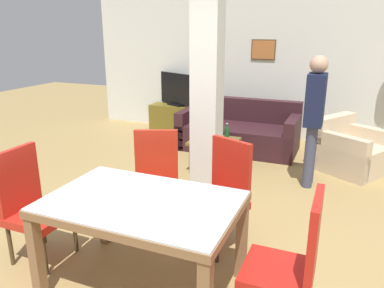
{
  "coord_description": "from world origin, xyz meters",
  "views": [
    {
      "loc": [
        1.31,
        -2.19,
        1.98
      ],
      "look_at": [
        0.0,
        0.98,
        0.91
      ],
      "focal_mm": 35.0,
      "sensor_mm": 36.0,
      "label": 1
    }
  ],
  "objects": [
    {
      "name": "ground_plane",
      "position": [
        0.0,
        0.0,
        0.0
      ],
      "size": [
        18.0,
        18.0,
        0.0
      ],
      "primitive_type": "plane",
      "color": "#A0834D"
    },
    {
      "name": "back_wall",
      "position": [
        -0.0,
        4.75,
        1.35
      ],
      "size": [
        7.2,
        0.09,
        2.7
      ],
      "color": "silver",
      "rests_on": "ground_plane"
    },
    {
      "name": "divider_pillar",
      "position": [
        -0.15,
        1.78,
        1.35
      ],
      "size": [
        0.31,
        0.28,
        2.7
      ],
      "color": "silver",
      "rests_on": "ground_plane"
    },
    {
      "name": "dining_table",
      "position": [
        0.0,
        0.0,
        0.6
      ],
      "size": [
        1.44,
        0.94,
        0.76
      ],
      "color": "brown",
      "rests_on": "ground_plane"
    },
    {
      "name": "dining_chair_far_right",
      "position": [
        0.36,
        0.86,
        0.53
      ],
      "size": [
        0.6,
        0.6,
        1.01
      ],
      "rotation": [
        0.0,
        0.0,
        2.75
      ],
      "color": "#AE1F13",
      "rests_on": "ground_plane"
    },
    {
      "name": "dining_chair_far_left",
      "position": [
        -0.36,
        0.88,
        0.53
      ],
      "size": [
        0.6,
        0.6,
        1.01
      ],
      "rotation": [
        0.0,
        0.0,
        -2.76
      ],
      "color": "#AE2614",
      "rests_on": "ground_plane"
    },
    {
      "name": "dining_chair_head_right",
      "position": [
        1.11,
        0.0,
        0.53
      ],
      "size": [
        0.46,
        0.46,
        1.01
      ],
      "rotation": [
        0.0,
        0.0,
        1.57
      ],
      "color": "red",
      "rests_on": "ground_plane"
    },
    {
      "name": "dining_chair_head_left",
      "position": [
        -1.11,
        0.0,
        0.53
      ],
      "size": [
        0.46,
        0.46,
        1.01
      ],
      "rotation": [
        0.0,
        0.0,
        -1.57
      ],
      "color": "red",
      "rests_on": "ground_plane"
    },
    {
      "name": "sofa",
      "position": [
        -0.29,
        3.76,
        0.28
      ],
      "size": [
        1.94,
        0.95,
        0.81
      ],
      "rotation": [
        0.0,
        0.0,
        3.14
      ],
      "color": "#34191F",
      "rests_on": "ground_plane"
    },
    {
      "name": "armchair",
      "position": [
        1.46,
        3.39,
        0.27
      ],
      "size": [
        1.16,
        1.15,
        0.75
      ],
      "rotation": [
        0.0,
        0.0,
        4.16
      ],
      "color": "beige",
      "rests_on": "ground_plane"
    },
    {
      "name": "coffee_table",
      "position": [
        -0.34,
        2.61,
        0.24
      ],
      "size": [
        0.65,
        0.58,
        0.46
      ],
      "color": "brown",
      "rests_on": "ground_plane"
    },
    {
      "name": "bottle",
      "position": [
        -0.2,
        2.77,
        0.54
      ],
      "size": [
        0.07,
        0.07,
        0.22
      ],
      "color": "#194C23",
      "rests_on": "coffee_table"
    },
    {
      "name": "tv_stand",
      "position": [
        -1.79,
        4.47,
        0.25
      ],
      "size": [
        1.06,
        0.4,
        0.5
      ],
      "color": "brown",
      "rests_on": "ground_plane"
    },
    {
      "name": "tv_screen",
      "position": [
        -1.79,
        4.47,
        0.81
      ],
      "size": [
        0.83,
        0.41,
        0.64
      ],
      "rotation": [
        0.0,
        0.0,
        2.71
      ],
      "color": "black",
      "rests_on": "tv_stand"
    },
    {
      "name": "standing_person",
      "position": [
        0.97,
        2.62,
        0.96
      ],
      "size": [
        0.22,
        0.38,
        1.67
      ],
      "rotation": [
        0.0,
        0.0,
        -4.71
      ],
      "color": "#3E4159",
      "rests_on": "ground_plane"
    }
  ]
}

